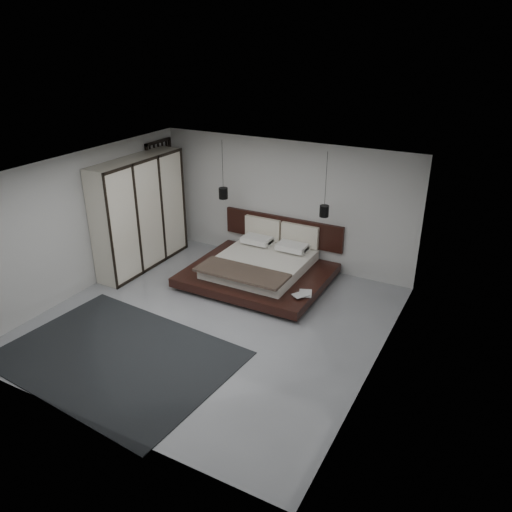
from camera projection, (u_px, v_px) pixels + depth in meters
The scene contains 14 objects.
floor at pixel (213, 320), 9.22m from camera, with size 6.00×6.00×0.00m, color #999DA2.
ceiling at pixel (207, 172), 8.07m from camera, with size 6.00×6.00×0.00m, color white.
wall_back at pixel (284, 203), 11.05m from camera, with size 6.00×6.00×0.00m, color beige.
wall_front at pixel (79, 337), 6.23m from camera, with size 6.00×6.00×0.00m, color beige.
wall_left at pixel (83, 223), 9.93m from camera, with size 6.00×6.00×0.00m, color beige.
wall_right at pixel (381, 290), 7.35m from camera, with size 6.00×6.00×0.00m, color beige.
lattice_screen at pixel (162, 195), 11.92m from camera, with size 0.05×0.90×2.60m, color black.
bed at pixel (261, 267), 10.63m from camera, with size 2.87×2.43×1.09m.
book_lower at pixel (299, 293), 9.59m from camera, with size 0.24×0.32×0.03m, color #99724C.
book_upper at pixel (297, 292), 9.56m from camera, with size 0.22×0.30×0.02m, color #99724C.
pendant_left at pixel (223, 193), 10.95m from camera, with size 0.20×0.20×1.29m.
pendant_right at pixel (324, 211), 9.95m from camera, with size 0.19×0.19×1.31m.
wardrobe at pixel (140, 213), 10.94m from camera, with size 0.59×2.51×2.46m.
rug at pixel (118, 357), 8.18m from camera, with size 3.73×2.66×0.02m, color black.
Camera 1 is at (4.44, -6.59, 4.89)m, focal length 35.00 mm.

